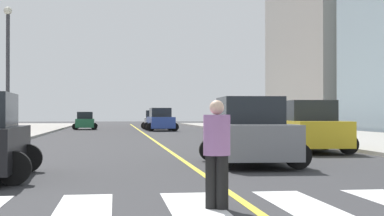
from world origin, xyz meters
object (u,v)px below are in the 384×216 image
Objects in this scene: pedestrian_crossing at (217,149)px; street_lamp at (8,61)px; car_green_nearest at (85,121)px; car_white_sixth at (154,120)px; fire_hydrant at (326,133)px; car_yellow_fifth at (309,128)px; car_gray_fourth at (251,133)px; car_blue_second at (161,120)px.

pedestrian_crossing is 0.25× the size of street_lamp.
car_green_nearest is 48.00m from pedestrian_crossing.
street_lamp is (-9.55, -26.05, 3.51)m from car_white_sixth.
car_green_nearest is 25.09m from street_lamp.
car_white_sixth is 4.74× the size of fire_hydrant.
street_lamp is (-15.84, 5.16, 3.79)m from fire_hydrant.
car_yellow_fifth reaches higher than car_green_nearest.
car_gray_fourth reaches higher than pedestrian_crossing.
car_gray_fourth is 41.25m from car_white_sixth.
pedestrian_crossing is 19.88m from fire_hydrant.
car_blue_second is 34.72m from car_gray_fourth.
car_white_sixth reaches higher than fire_hydrant.
car_yellow_fifth reaches higher than car_gray_fourth.
car_yellow_fifth reaches higher than car_white_sixth.
pedestrian_crossing is at bearing -85.90° from car_green_nearest.
car_blue_second is at bearing 103.95° from fire_hydrant.
car_gray_fourth is 8.28m from pedestrian_crossing.
pedestrian_crossing is (-2.38, -42.64, 0.01)m from car_blue_second.
car_blue_second is 42.71m from pedestrian_crossing.
car_yellow_fifth is 14.67m from pedestrian_crossing.
car_blue_second is at bearing 63.55° from street_lamp.
car_green_nearest is at bearing 123.62° from pedestrian_crossing.
car_white_sixth is at bearing 115.69° from pedestrian_crossing.
pedestrian_crossing reaches higher than car_green_nearest.
car_yellow_fifth is 5.23m from fire_hydrant.
car_yellow_fifth is 1.11× the size of car_white_sixth.
car_blue_second is 2.64× the size of pedestrian_crossing.
street_lamp reaches higher than car_yellow_fifth.
car_white_sixth is 49.22m from pedestrian_crossing.
street_lamp reaches higher than pedestrian_crossing.
street_lamp is at bearing 161.95° from fire_hydrant.
car_gray_fourth is 5.21× the size of fire_hydrant.
street_lamp is (-9.74, 15.21, 3.42)m from car_gray_fourth.
car_yellow_fifth is at bearing -117.76° from fire_hydrant.
pedestrian_crossing is 1.97× the size of fire_hydrant.
fire_hydrant is at bearing 101.67° from car_blue_second.
pedestrian_crossing is 24.49m from street_lamp.
car_gray_fourth reaches higher than fire_hydrant.
car_yellow_fifth is (3.70, -29.30, 0.01)m from car_blue_second.
car_white_sixth is 0.59× the size of street_lamp.
car_white_sixth is (-3.86, 35.82, -0.10)m from car_yellow_fifth.
car_blue_second is (6.85, -5.15, 0.16)m from car_green_nearest.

